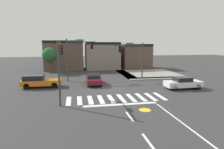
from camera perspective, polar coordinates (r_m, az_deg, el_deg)
ground_plane at (r=24.43m, az=-0.94°, el=-4.03°), size 120.00×120.00×0.00m
crosswalk_near at (r=20.15m, az=1.21°, el=-6.88°), size 9.85×3.09×0.01m
lane_markings at (r=14.21m, az=11.82°, el=-14.09°), size 6.80×18.75×0.01m
bike_detector_marking at (r=17.07m, az=9.43°, el=-9.99°), size 1.02×1.02×0.01m
curb_corner_northeast at (r=35.58m, az=10.08°, el=0.11°), size 10.00×10.60×0.15m
storefront_row at (r=42.76m, az=-4.48°, el=5.49°), size 22.16×6.90×6.00m
traffic_signal_northwest at (r=29.19m, az=-9.86°, el=6.28°), size 4.18×0.32×6.12m
traffic_signal_northeast at (r=29.77m, az=5.85°, el=5.81°), size 4.52×0.32×5.57m
traffic_signal_southwest at (r=19.60m, az=-14.68°, el=4.40°), size 0.32×5.62×5.77m
car_orange at (r=26.40m, az=-20.12°, el=-1.83°), size 4.79×1.78×1.56m
car_white at (r=25.60m, az=19.70°, el=-2.28°), size 4.40×1.83×1.46m
car_maroon at (r=26.82m, az=-5.34°, el=-1.32°), size 1.88×4.48×1.39m
roadside_tree at (r=37.80m, az=-17.50°, el=5.36°), size 2.64×2.64×4.72m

